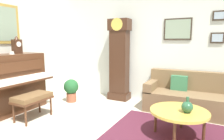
{
  "coord_description": "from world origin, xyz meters",
  "views": [
    {
      "loc": [
        1.48,
        -2.3,
        1.48
      ],
      "look_at": [
        -0.43,
        1.4,
        0.86
      ],
      "focal_mm": 31.23,
      "sensor_mm": 36.0,
      "label": 1
    }
  ],
  "objects_px": {
    "mantel_clock": "(17,46)",
    "couch": "(193,98)",
    "potted_plant": "(71,89)",
    "grandfather_clock": "(119,62)",
    "green_jug": "(187,107)",
    "piano": "(9,83)",
    "piano_bench": "(33,98)",
    "coffee_table": "(179,112)",
    "teacup": "(12,53)"
  },
  "relations": [
    {
      "from": "mantel_clock",
      "to": "couch",
      "type": "bearing_deg",
      "value": 23.82
    },
    {
      "from": "couch",
      "to": "potted_plant",
      "type": "relative_size",
      "value": 3.39
    },
    {
      "from": "grandfather_clock",
      "to": "green_jug",
      "type": "height_order",
      "value": "grandfather_clock"
    },
    {
      "from": "piano",
      "to": "potted_plant",
      "type": "relative_size",
      "value": 2.57
    },
    {
      "from": "piano_bench",
      "to": "potted_plant",
      "type": "relative_size",
      "value": 1.25
    },
    {
      "from": "piano_bench",
      "to": "mantel_clock",
      "type": "height_order",
      "value": "mantel_clock"
    },
    {
      "from": "couch",
      "to": "mantel_clock",
      "type": "bearing_deg",
      "value": -156.18
    },
    {
      "from": "piano",
      "to": "couch",
      "type": "distance_m",
      "value": 3.84
    },
    {
      "from": "coffee_table",
      "to": "mantel_clock",
      "type": "height_order",
      "value": "mantel_clock"
    },
    {
      "from": "couch",
      "to": "teacup",
      "type": "xyz_separation_m",
      "value": [
        -3.33,
        -1.69,
        0.93
      ]
    },
    {
      "from": "couch",
      "to": "teacup",
      "type": "relative_size",
      "value": 16.38
    },
    {
      "from": "mantel_clock",
      "to": "grandfather_clock",
      "type": "bearing_deg",
      "value": 44.98
    },
    {
      "from": "grandfather_clock",
      "to": "potted_plant",
      "type": "distance_m",
      "value": 1.37
    },
    {
      "from": "mantel_clock",
      "to": "green_jug",
      "type": "relative_size",
      "value": 1.58
    },
    {
      "from": "couch",
      "to": "potted_plant",
      "type": "height_order",
      "value": "couch"
    },
    {
      "from": "grandfather_clock",
      "to": "green_jug",
      "type": "relative_size",
      "value": 8.46
    },
    {
      "from": "grandfather_clock",
      "to": "potted_plant",
      "type": "xyz_separation_m",
      "value": [
        -0.96,
        -0.73,
        -0.64
      ]
    },
    {
      "from": "teacup",
      "to": "green_jug",
      "type": "height_order",
      "value": "teacup"
    },
    {
      "from": "green_jug",
      "to": "mantel_clock",
      "type": "bearing_deg",
      "value": -176.79
    },
    {
      "from": "piano",
      "to": "grandfather_clock",
      "type": "xyz_separation_m",
      "value": [
        1.64,
        1.88,
        0.35
      ]
    },
    {
      "from": "grandfather_clock",
      "to": "teacup",
      "type": "xyz_separation_m",
      "value": [
        -1.57,
        -1.82,
        0.28
      ]
    },
    {
      "from": "piano",
      "to": "grandfather_clock",
      "type": "relative_size",
      "value": 0.71
    },
    {
      "from": "teacup",
      "to": "potted_plant",
      "type": "xyz_separation_m",
      "value": [
        0.6,
        1.09,
        -0.92
      ]
    },
    {
      "from": "coffee_table",
      "to": "potted_plant",
      "type": "relative_size",
      "value": 1.57
    },
    {
      "from": "couch",
      "to": "potted_plant",
      "type": "xyz_separation_m",
      "value": [
        -2.72,
        -0.6,
        0.01
      ]
    },
    {
      "from": "teacup",
      "to": "potted_plant",
      "type": "bearing_deg",
      "value": 61.0
    },
    {
      "from": "grandfather_clock",
      "to": "green_jug",
      "type": "distance_m",
      "value": 2.34
    },
    {
      "from": "piano",
      "to": "mantel_clock",
      "type": "relative_size",
      "value": 3.79
    },
    {
      "from": "coffee_table",
      "to": "teacup",
      "type": "distance_m",
      "value": 3.37
    },
    {
      "from": "mantel_clock",
      "to": "potted_plant",
      "type": "xyz_separation_m",
      "value": [
        0.68,
        0.91,
        -1.07
      ]
    },
    {
      "from": "potted_plant",
      "to": "mantel_clock",
      "type": "bearing_deg",
      "value": -126.83
    },
    {
      "from": "grandfather_clock",
      "to": "coffee_table",
      "type": "relative_size",
      "value": 2.31
    },
    {
      "from": "piano_bench",
      "to": "coffee_table",
      "type": "relative_size",
      "value": 0.8
    },
    {
      "from": "piano_bench",
      "to": "potted_plant",
      "type": "distance_m",
      "value": 1.2
    },
    {
      "from": "grandfather_clock",
      "to": "couch",
      "type": "height_order",
      "value": "grandfather_clock"
    },
    {
      "from": "piano",
      "to": "couch",
      "type": "bearing_deg",
      "value": 27.14
    },
    {
      "from": "coffee_table",
      "to": "potted_plant",
      "type": "distance_m",
      "value": 2.72
    },
    {
      "from": "mantel_clock",
      "to": "teacup",
      "type": "distance_m",
      "value": 0.25
    },
    {
      "from": "piano",
      "to": "potted_plant",
      "type": "bearing_deg",
      "value": 59.35
    },
    {
      "from": "piano",
      "to": "couch",
      "type": "xyz_separation_m",
      "value": [
        3.41,
        1.75,
        -0.3
      ]
    },
    {
      "from": "green_jug",
      "to": "piano",
      "type": "bearing_deg",
      "value": -172.76
    },
    {
      "from": "piano",
      "to": "couch",
      "type": "height_order",
      "value": "piano"
    },
    {
      "from": "mantel_clock",
      "to": "piano",
      "type": "bearing_deg",
      "value": -90.56
    },
    {
      "from": "couch",
      "to": "green_jug",
      "type": "distance_m",
      "value": 1.33
    },
    {
      "from": "grandfather_clock",
      "to": "mantel_clock",
      "type": "bearing_deg",
      "value": -135.02
    },
    {
      "from": "couch",
      "to": "potted_plant",
      "type": "bearing_deg",
      "value": -167.67
    },
    {
      "from": "grandfather_clock",
      "to": "potted_plant",
      "type": "bearing_deg",
      "value": -142.7
    },
    {
      "from": "teacup",
      "to": "potted_plant",
      "type": "relative_size",
      "value": 0.21
    },
    {
      "from": "piano",
      "to": "mantel_clock",
      "type": "distance_m",
      "value": 0.81
    },
    {
      "from": "grandfather_clock",
      "to": "teacup",
      "type": "bearing_deg",
      "value": -130.67
    }
  ]
}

